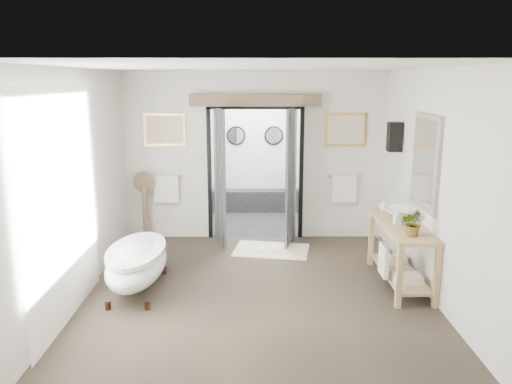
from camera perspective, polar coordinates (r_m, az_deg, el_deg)
ground_plane at (r=6.66m, az=0.03°, el=-11.70°), size 5.00×5.00×0.00m
room_shell at (r=6.01m, az=-0.30°, el=4.15°), size 4.52×5.02×2.91m
shower_room at (r=10.23m, az=-0.11°, el=2.30°), size 2.22×2.01×2.51m
back_wall_dressing at (r=8.47m, az=-0.07°, el=4.63°), size 3.82×0.79×2.52m
clawfoot_tub at (r=6.84m, az=-13.44°, el=-7.83°), size 0.73×1.64×0.80m
vanity at (r=7.09m, az=16.09°, el=-6.29°), size 0.57×1.60×0.85m
pedestal_mirror at (r=8.80m, az=-12.53°, el=-2.22°), size 0.37×0.24×1.24m
rug at (r=8.29m, az=1.77°, el=-6.63°), size 1.32×0.99×0.01m
slippers at (r=8.27m, az=1.30°, el=-6.47°), size 0.34×0.25×0.05m
basin at (r=7.25m, az=16.10°, el=-2.38°), size 0.60×0.60×0.16m
plant at (r=6.50m, az=17.53°, el=-3.41°), size 0.35×0.32×0.33m
soap_bottle_a at (r=6.99m, az=15.86°, el=-2.74°), size 0.10×0.10×0.20m
soap_bottle_b at (r=7.63m, az=14.40°, el=-1.48°), size 0.17×0.17×0.17m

